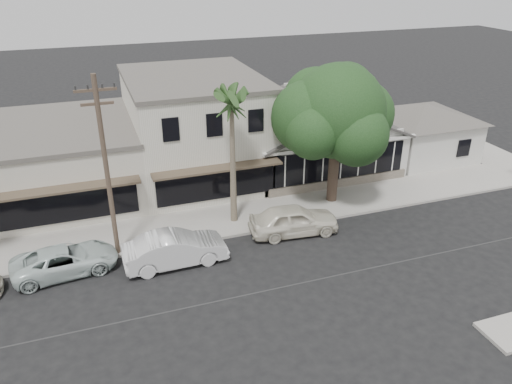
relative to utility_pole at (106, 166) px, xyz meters
name	(u,v)px	position (x,y,z in m)	size (l,w,h in m)	color
ground	(328,277)	(9.00, -5.20, -4.79)	(140.00, 140.00, 0.00)	black
sidewalk_north	(135,235)	(1.00, 1.55, -4.71)	(90.00, 3.50, 0.15)	#9E9991
corner_shop	(314,130)	(14.00, 7.27, -2.17)	(10.40, 8.60, 5.10)	silver
side_cottage	(421,137)	(22.20, 6.30, -3.29)	(6.00, 6.00, 3.00)	silver
row_building_near	(195,129)	(6.00, 8.30, -1.54)	(8.00, 10.00, 6.50)	silver
row_building_midnear	(50,163)	(-3.00, 8.30, -2.69)	(10.00, 10.00, 4.20)	silver
utility_pole	(106,166)	(0.00, 0.00, 0.00)	(1.80, 0.24, 9.00)	brown
car_0	(294,220)	(9.07, -0.92, -3.98)	(1.91, 4.74, 1.61)	silver
car_1	(175,249)	(2.58, -1.72, -3.98)	(1.72, 4.92, 1.62)	white
car_2	(65,260)	(-2.42, -0.75, -4.13)	(2.20, 4.76, 1.32)	silver
shade_tree	(334,113)	(12.64, 2.02, 0.68)	(7.48, 6.77, 8.30)	#49372C
palm_east	(231,101)	(6.41, 1.27, 2.11)	(3.19, 3.19, 8.07)	#726651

